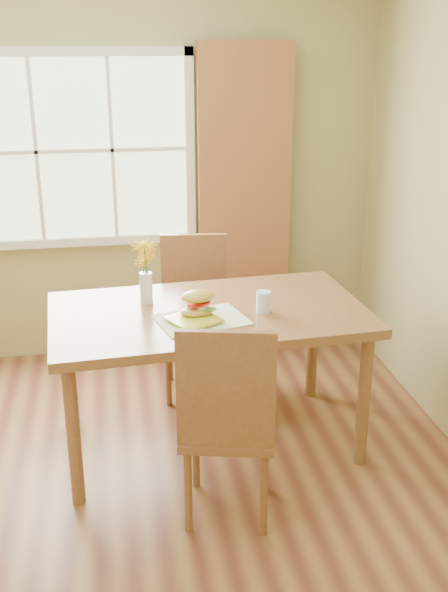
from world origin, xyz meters
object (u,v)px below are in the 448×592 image
at_px(chair_near, 227,417).
at_px(water_glass, 263,303).
at_px(dining_table, 209,324).
at_px(flower_vase, 145,264).
at_px(croissant_sandwich, 198,303).
at_px(chair_far, 195,308).

height_order(chair_near, water_glass, chair_near).
xyz_separation_m(dining_table, chair_near, (-0.02, -0.71, -0.17)).
bearing_deg(water_glass, chair_near, -116.05).
bearing_deg(flower_vase, croissant_sandwich, -47.03).
bearing_deg(dining_table, chair_near, -95.37).
bearing_deg(water_glass, dining_table, 163.80).
xyz_separation_m(chair_near, croissant_sandwich, (-0.05, 0.60, 0.34)).
xyz_separation_m(dining_table, croissant_sandwich, (-0.07, -0.11, 0.17)).
xyz_separation_m(chair_near, flower_vase, (-0.30, 0.87, 0.48)).
relative_size(chair_near, water_glass, 8.87).
relative_size(croissant_sandwich, flower_vase, 0.56).
xyz_separation_m(croissant_sandwich, water_glass, (0.36, 0.02, -0.03)).
height_order(chair_near, flower_vase, flower_vase).
xyz_separation_m(croissant_sandwich, flower_vase, (-0.25, 0.27, 0.14)).
height_order(croissant_sandwich, flower_vase, flower_vase).
height_order(chair_far, flower_vase, flower_vase).
relative_size(chair_far, croissant_sandwich, 5.08).
relative_size(chair_far, flower_vase, 2.82).
xyz_separation_m(chair_far, croissant_sandwich, (-0.08, -0.82, 0.35)).
bearing_deg(dining_table, flower_vase, 149.64).
height_order(chair_far, croissant_sandwich, chair_far).
bearing_deg(dining_table, water_glass, -19.86).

